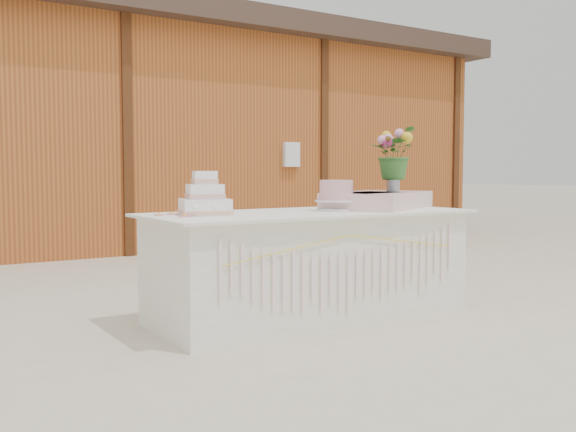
{
  "coord_description": "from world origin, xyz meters",
  "views": [
    {
      "loc": [
        -2.62,
        -3.8,
        1.06
      ],
      "look_at": [
        0.0,
        0.3,
        0.72
      ],
      "focal_mm": 40.0,
      "sensor_mm": 36.0,
      "label": 1
    }
  ],
  "objects": [
    {
      "name": "ground",
      "position": [
        0.0,
        0.0,
        0.0
      ],
      "size": [
        80.0,
        80.0,
        0.0
      ],
      "primitive_type": "plane",
      "color": "beige",
      "rests_on": "ground"
    },
    {
      "name": "barn",
      "position": [
        -0.01,
        5.99,
        1.68
      ],
      "size": [
        12.6,
        4.6,
        3.3
      ],
      "color": "#A25622",
      "rests_on": "ground"
    },
    {
      "name": "cake_table",
      "position": [
        0.0,
        -0.0,
        0.39
      ],
      "size": [
        2.4,
        1.0,
        0.77
      ],
      "color": "white",
      "rests_on": "ground"
    },
    {
      "name": "wedding_cake",
      "position": [
        -0.79,
        0.09,
        0.87
      ],
      "size": [
        0.4,
        0.4,
        0.29
      ],
      "rotation": [
        0.0,
        0.0,
        -0.27
      ],
      "color": "white",
      "rests_on": "cake_table"
    },
    {
      "name": "pink_cake_stand",
      "position": [
        0.22,
        -0.02,
        0.9
      ],
      "size": [
        0.31,
        0.31,
        0.23
      ],
      "color": "white",
      "rests_on": "cake_table"
    },
    {
      "name": "satin_runner",
      "position": [
        0.69,
        0.06,
        0.83
      ],
      "size": [
        1.17,
        1.01,
        0.13
      ],
      "primitive_type": "cube",
      "rotation": [
        0.0,
        0.0,
        0.51
      ],
      "color": "beige",
      "rests_on": "cake_table"
    },
    {
      "name": "flower_vase",
      "position": [
        0.85,
        0.07,
        0.97
      ],
      "size": [
        0.11,
        0.11,
        0.14
      ],
      "primitive_type": "cylinder",
      "color": "#AFAFB4",
      "rests_on": "satin_runner"
    },
    {
      "name": "bouquet",
      "position": [
        0.85,
        0.07,
        1.25
      ],
      "size": [
        0.49,
        0.47,
        0.42
      ],
      "primitive_type": "imported",
      "rotation": [
        0.0,
        0.0,
        0.48
      ],
      "color": "#336729",
      "rests_on": "flower_vase"
    },
    {
      "name": "loose_flowers",
      "position": [
        -1.03,
        0.05,
        0.78
      ],
      "size": [
        0.18,
        0.37,
        0.02
      ],
      "primitive_type": null,
      "rotation": [
        0.0,
        0.0,
        -0.12
      ],
      "color": "pink",
      "rests_on": "cake_table"
    }
  ]
}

